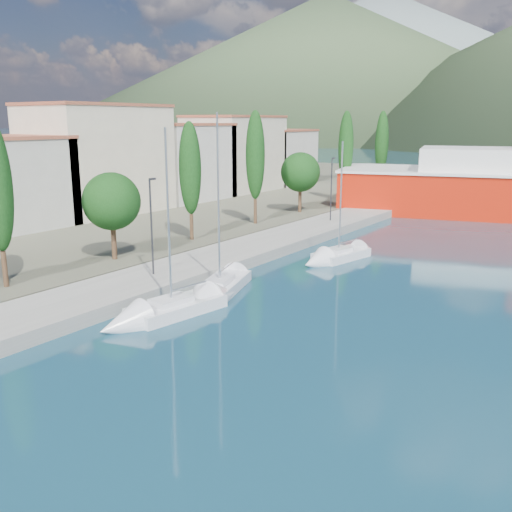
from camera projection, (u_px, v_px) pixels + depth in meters
The scene contains 8 objects.
quay at pixel (249, 250), 44.65m from camera, with size 5.00×88.00×0.80m, color gray.
land_strip at pixel (54, 199), 73.68m from camera, with size 70.00×148.00×0.70m, color #565644.
town_buildings at pixel (139, 163), 64.90m from camera, with size 9.20×69.20×11.30m.
tree_row at pixel (239, 171), 51.35m from camera, with size 4.17×64.27×10.89m.
lamp_posts at pixel (155, 222), 35.73m from camera, with size 0.15×48.04×6.06m.
sailboat_near at pixel (149, 317), 29.85m from camera, with size 3.38×7.81×10.86m.
sailboat_mid at pixel (211, 296), 33.45m from camera, with size 4.61×8.31×11.60m.
sailboat_far at pixel (328, 259), 42.39m from camera, with size 3.36×6.86×9.66m.
Camera 1 is at (16.23, -9.49, 10.31)m, focal length 40.00 mm.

